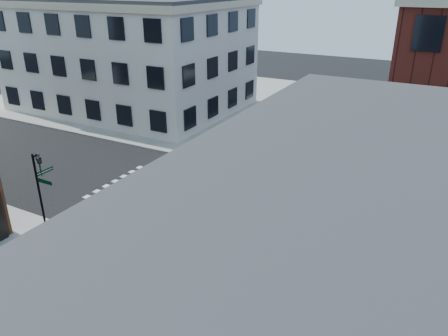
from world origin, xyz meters
TOP-DOWN VIEW (x-y plane):
  - ground at (0.00, 0.00)m, footprint 120.00×120.00m
  - sidewalk_nw at (-21.00, 21.00)m, footprint 30.00×30.00m
  - building_nw at (-19.00, 16.00)m, footprint 22.00×16.00m
  - tree_near at (7.56, 9.98)m, footprint 2.69×2.69m
  - tree_far at (7.56, 15.98)m, footprint 2.43×2.43m
  - signal_pole at (-6.72, -6.68)m, footprint 1.29×1.24m
  - box_truck at (8.55, -1.79)m, footprint 7.48×2.47m
  - traffic_cone at (-5.22, -3.54)m, footprint 0.46×0.46m

SIDE VIEW (x-z plane):
  - ground at x=0.00m, z-range 0.00..0.00m
  - sidewalk_nw at x=-21.00m, z-range 0.00..0.15m
  - traffic_cone at x=-5.22m, z-range -0.01..0.65m
  - box_truck at x=8.55m, z-range 0.07..3.42m
  - signal_pole at x=-6.72m, z-range 0.56..5.16m
  - tree_far at x=7.56m, z-range 0.84..4.91m
  - tree_near at x=7.56m, z-range 0.91..5.41m
  - building_nw at x=-19.00m, z-range 0.00..11.00m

